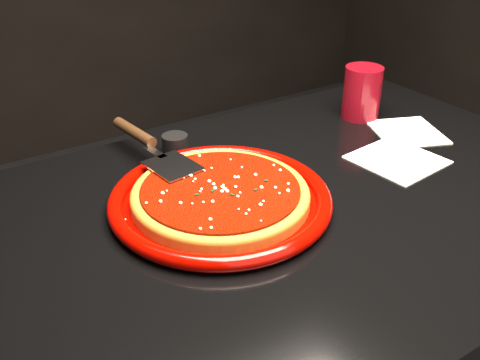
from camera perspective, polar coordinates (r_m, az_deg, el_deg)
name	(u,v)px	position (r m, az deg, el deg)	size (l,w,h in m)	color
table	(292,344)	(1.21, 5.56, -16.99)	(1.20, 0.80, 0.75)	black
plate	(220,199)	(0.93, -2.10, -2.04)	(0.39, 0.39, 0.03)	#7F0300
pizza_crust	(220,197)	(0.93, -2.10, -1.81)	(0.31, 0.31, 0.02)	brown
pizza_crust_rim	(220,193)	(0.93, -2.11, -1.40)	(0.31, 0.31, 0.02)	brown
pizza_sauce	(220,190)	(0.93, -2.12, -1.10)	(0.28, 0.28, 0.01)	#720E01
parmesan_dusting	(220,186)	(0.92, -2.12, -0.69)	(0.27, 0.27, 0.01)	beige
basil_flecks	(220,187)	(0.92, -2.12, -0.75)	(0.25, 0.25, 0.00)	black
pizza_server	(153,145)	(1.06, -9.29, 3.66)	(0.09, 0.33, 0.03)	#B3B6BA
cup	(362,93)	(1.31, 12.88, 9.08)	(0.09, 0.09, 0.12)	maroon
napkin_a	(397,160)	(1.14, 16.42, 2.11)	(0.16, 0.16, 0.00)	white
napkin_b	(407,132)	(1.27, 17.39, 4.92)	(0.14, 0.15, 0.00)	white
ramekin	(175,145)	(1.12, -6.93, 3.78)	(0.05, 0.05, 0.04)	black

